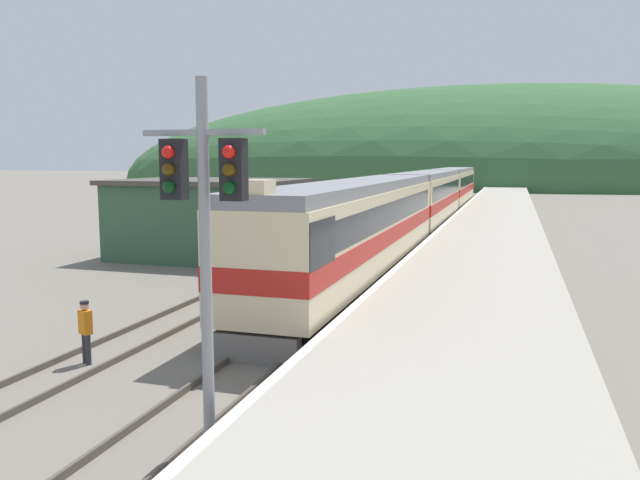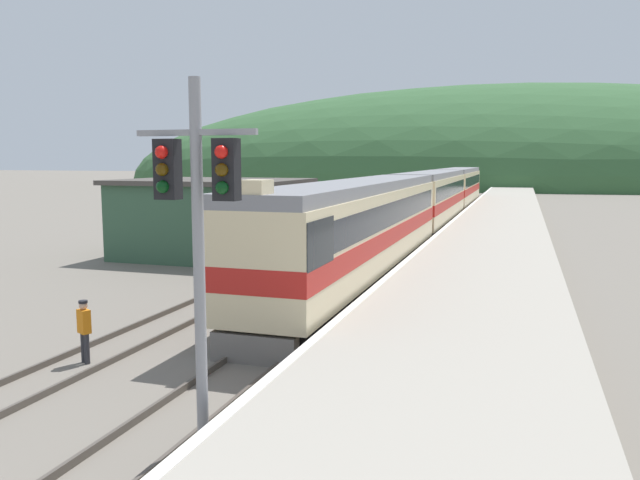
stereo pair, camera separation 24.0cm
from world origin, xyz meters
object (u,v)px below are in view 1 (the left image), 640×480
(express_train_lead_car, at_px, (357,229))
(signal_mast_main, at_px, (204,216))
(carriage_second, at_px, (427,198))
(carriage_third, at_px, (453,187))
(track_worker, at_px, (86,329))

(express_train_lead_car, xyz_separation_m, signal_mast_main, (1.18, -15.44, 1.88))
(express_train_lead_car, relative_size, carriage_second, 1.15)
(carriage_second, height_order, carriage_third, same)
(express_train_lead_car, relative_size, carriage_third, 1.15)
(signal_mast_main, bearing_deg, express_train_lead_car, 94.38)
(carriage_second, xyz_separation_m, carriage_third, (0.00, 20.02, 0.00))
(carriage_second, distance_m, track_worker, 33.86)
(carriage_second, distance_m, carriage_third, 20.02)
(signal_mast_main, bearing_deg, carriage_second, 91.82)
(carriage_second, distance_m, signal_mast_main, 37.20)
(express_train_lead_car, distance_m, carriage_second, 21.70)
(express_train_lead_car, xyz_separation_m, track_worker, (-4.11, -11.89, -1.43))
(track_worker, bearing_deg, carriage_second, 83.02)
(carriage_second, relative_size, track_worker, 11.71)
(express_train_lead_car, height_order, signal_mast_main, signal_mast_main)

